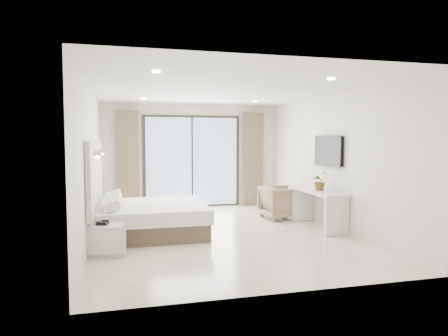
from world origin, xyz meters
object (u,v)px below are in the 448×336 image
at_px(armchair, 281,201).
at_px(console_desk, 319,200).
at_px(nightstand, 107,240).
at_px(bed, 149,218).

bearing_deg(armchair, console_desk, -167.17).
distance_m(nightstand, armchair, 4.22).
height_order(nightstand, console_desk, console_desk).
distance_m(bed, console_desk, 3.36).
distance_m(nightstand, console_desk, 4.18).
bearing_deg(console_desk, armchair, 108.43).
bearing_deg(bed, armchair, 15.08).
height_order(bed, nightstand, bed).
bearing_deg(nightstand, armchair, 38.93).
bearing_deg(nightstand, bed, 69.70).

